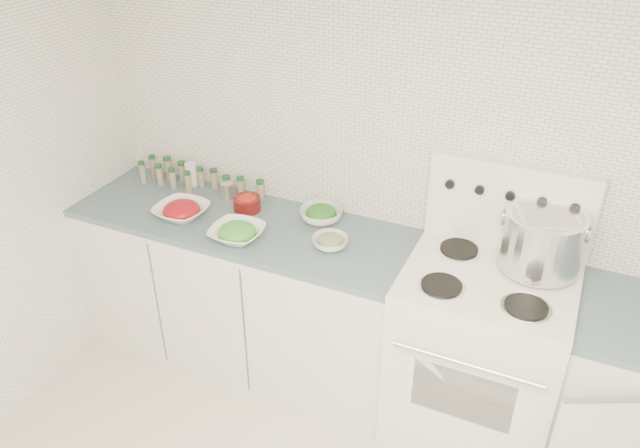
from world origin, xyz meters
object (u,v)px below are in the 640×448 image
(bowl_snowpea, at_px, (237,232))
(bowl_tomato, at_px, (182,210))
(stock_pot, at_px, (543,239))
(stove, at_px, (478,349))

(bowl_snowpea, bearing_deg, bowl_tomato, 169.96)
(bowl_tomato, bearing_deg, stock_pot, 7.59)
(stock_pot, height_order, bowl_tomato, stock_pot)
(bowl_tomato, height_order, bowl_snowpea, bowl_tomato)
(stock_pot, relative_size, bowl_snowpea, 1.36)
(bowl_tomato, bearing_deg, stove, 3.20)
(stove, height_order, bowl_tomato, stove)
(stove, relative_size, stock_pot, 3.62)
(stock_pot, relative_size, bowl_tomato, 1.31)
(bowl_snowpea, bearing_deg, stove, 7.31)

